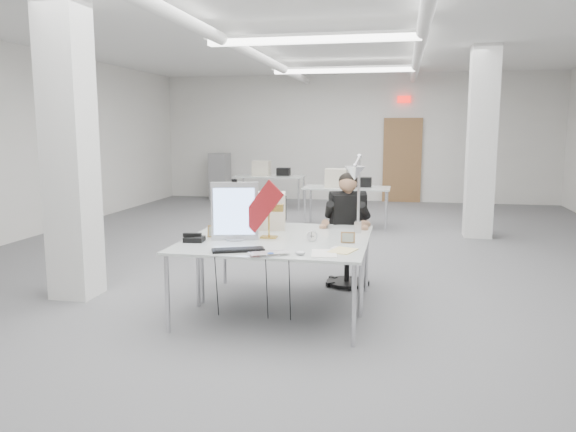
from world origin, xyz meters
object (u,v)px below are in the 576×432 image
monitor (235,211)px  beige_monitor (267,211)px  office_chair (347,245)px  desk_main (268,248)px  seated_person (347,211)px  bankers_lamp (269,219)px  architect_lamp (357,196)px  desk_phone (194,239)px  laptop (271,255)px

monitor → beige_monitor: bearing=64.7°
office_chair → monitor: bearing=-148.7°
desk_main → seated_person: (0.60, 1.46, 0.16)m
bankers_lamp → beige_monitor: 0.57m
monitor → architect_lamp: 1.23m
desk_main → desk_phone: (-0.76, 0.10, 0.04)m
seated_person → office_chair: bearing=69.5°
bankers_lamp → monitor: bearing=-160.1°
bankers_lamp → beige_monitor: beige_monitor is taller
desk_main → desk_phone: 0.76m
monitor → bankers_lamp: bearing=14.4°
monitor → laptop: size_ratio=1.63×
seated_person → beige_monitor: 0.98m
desk_main → monitor: bearing=146.6°
office_chair → seated_person: 0.41m
office_chair → bankers_lamp: bearing=-142.6°
beige_monitor → laptop: bearing=-85.4°
monitor → desk_phone: size_ratio=3.08×
architect_lamp → beige_monitor: bearing=170.0°
desk_phone → office_chair: bearing=40.4°
desk_main → seated_person: size_ratio=2.03×
bankers_lamp → desk_main: bearing=-86.5°
architect_lamp → monitor: bearing=-153.8°
desk_main → architect_lamp: size_ratio=2.13×
beige_monitor → architect_lamp: (1.01, -0.32, 0.23)m
desk_main → office_chair: office_chair is taller
bankers_lamp → architect_lamp: 0.91m
monitor → office_chair: bearing=38.1°
seated_person → monitor: seated_person is taller
seated_person → desk_phone: 1.93m
office_chair → seated_person: size_ratio=1.10×
desk_phone → architect_lamp: (1.52, 0.55, 0.40)m
desk_main → monitor: (-0.39, 0.26, 0.30)m
beige_monitor → desk_phone: bearing=-131.0°
desk_phone → beige_monitor: bearing=53.7°
desk_main → architect_lamp: architect_lamp is taller
architect_lamp → laptop: bearing=-114.4°
beige_monitor → bankers_lamp: bearing=-84.4°
desk_main → bankers_lamp: 0.47m
beige_monitor → architect_lamp: 1.09m
laptop → architect_lamp: 1.28m
desk_phone → monitor: bearing=17.7°
desk_main → desk_phone: bearing=172.6°
office_chair → architect_lamp: 1.12m
desk_main → desk_phone: desk_phone is taller
office_chair → desk_phone: (-1.36, -1.41, 0.29)m
desk_phone → architect_lamp: size_ratio=0.22×
seated_person → laptop: (-0.48, -1.85, -0.13)m
architect_lamp → seated_person: bearing=109.4°
bankers_lamp → seated_person: bearing=48.5°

